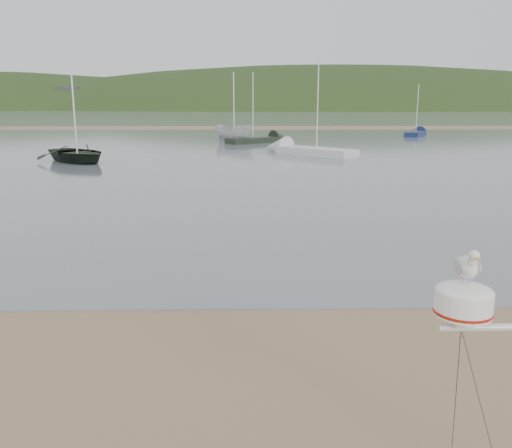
{
  "coord_description": "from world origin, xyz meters",
  "views": [
    {
      "loc": [
        1.77,
        -5.8,
        3.98
      ],
      "look_at": [
        1.9,
        1.0,
        2.4
      ],
      "focal_mm": 38.0,
      "sensor_mm": 36.0,
      "label": 1
    }
  ],
  "objects_px": {
    "sailboat_white_near": "(293,149)",
    "sailboat_blue_far": "(418,133)",
    "sailboat_dark_mid": "(268,139)",
    "boat_dark": "(75,120)",
    "boat_white": "(234,118)"
  },
  "relations": [
    {
      "from": "sailboat_dark_mid",
      "to": "boat_dark",
      "type": "bearing_deg",
      "value": -128.47
    },
    {
      "from": "sailboat_white_near",
      "to": "sailboat_blue_far",
      "type": "distance_m",
      "value": 24.99
    },
    {
      "from": "boat_dark",
      "to": "sailboat_white_near",
      "type": "height_order",
      "value": "sailboat_white_near"
    },
    {
      "from": "boat_dark",
      "to": "boat_white",
      "type": "height_order",
      "value": "boat_dark"
    },
    {
      "from": "sailboat_white_near",
      "to": "boat_dark",
      "type": "bearing_deg",
      "value": -158.18
    },
    {
      "from": "boat_dark",
      "to": "sailboat_white_near",
      "type": "relative_size",
      "value": 0.68
    },
    {
      "from": "sailboat_white_near",
      "to": "sailboat_dark_mid",
      "type": "height_order",
      "value": "sailboat_white_near"
    },
    {
      "from": "sailboat_white_near",
      "to": "sailboat_blue_far",
      "type": "height_order",
      "value": "sailboat_white_near"
    },
    {
      "from": "boat_dark",
      "to": "boat_white",
      "type": "distance_m",
      "value": 19.24
    },
    {
      "from": "sailboat_dark_mid",
      "to": "boat_white",
      "type": "bearing_deg",
      "value": 170.15
    },
    {
      "from": "boat_dark",
      "to": "sailboat_dark_mid",
      "type": "height_order",
      "value": "sailboat_dark_mid"
    },
    {
      "from": "boat_white",
      "to": "sailboat_dark_mid",
      "type": "bearing_deg",
      "value": -60.34
    },
    {
      "from": "boat_white",
      "to": "sailboat_dark_mid",
      "type": "relative_size",
      "value": 0.65
    },
    {
      "from": "boat_white",
      "to": "sailboat_white_near",
      "type": "relative_size",
      "value": 0.56
    },
    {
      "from": "boat_dark",
      "to": "sailboat_dark_mid",
      "type": "distance_m",
      "value": 20.7
    }
  ]
}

